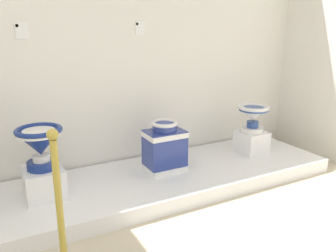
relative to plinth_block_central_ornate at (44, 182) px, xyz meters
name	(u,v)px	position (x,y,z in m)	size (l,w,h in m)	color
wall_back	(139,12)	(1.12, 0.51, 1.38)	(4.16, 0.06, 3.29)	white
display_platform	(166,179)	(1.12, -0.06, -0.19)	(3.38, 1.03, 0.14)	white
plinth_block_central_ornate	(44,182)	(0.00, 0.00, 0.00)	(0.31, 0.35, 0.24)	white
antique_toilet_central_ornate	(40,142)	(0.00, 0.00, 0.35)	(0.37, 0.37, 0.35)	navy
plinth_block_tall_cobalt	(165,167)	(1.14, 0.01, -0.10)	(0.36, 0.30, 0.05)	white
antique_toilet_tall_cobalt	(165,143)	(1.14, 0.01, 0.15)	(0.38, 0.28, 0.44)	navy
plinth_block_rightmost	(251,142)	(2.23, 0.00, 0.00)	(0.28, 0.31, 0.24)	white
antique_toilet_rightmost	(253,114)	(2.23, 0.00, 0.31)	(0.34, 0.34, 0.29)	white
info_placard_first	(22,30)	(0.01, 0.47, 1.21)	(0.11, 0.01, 0.14)	white
info_placard_second	(140,28)	(1.11, 0.47, 1.23)	(0.10, 0.01, 0.12)	white
stanchion_post_near_left	(63,245)	(-0.06, -1.00, 0.03)	(0.26, 0.26, 0.99)	#B29836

